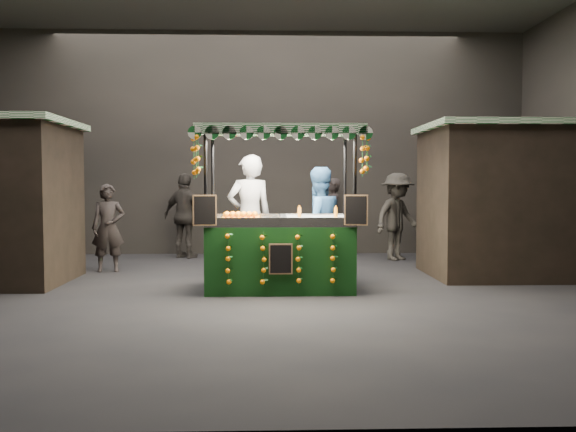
{
  "coord_description": "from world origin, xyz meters",
  "views": [
    {
      "loc": [
        0.22,
        -8.84,
        1.58
      ],
      "look_at": [
        0.53,
        0.77,
        1.08
      ],
      "focal_mm": 38.19,
      "sensor_mm": 36.0,
      "label": 1
    }
  ],
  "objects": [
    {
      "name": "shopper_5",
      "position": [
        4.5,
        3.61,
        0.92
      ],
      "size": [
        0.99,
        1.8,
        1.85
      ],
      "rotation": [
        0.0,
        0.0,
        1.84
      ],
      "color": "#292522",
      "rests_on": "ground"
    },
    {
      "name": "shopper_3",
      "position": [
        2.9,
        3.73,
        0.9
      ],
      "size": [
        1.34,
        1.22,
        1.81
      ],
      "rotation": [
        0.0,
        0.0,
        0.61
      ],
      "color": "#2C2924",
      "rests_on": "ground"
    },
    {
      "name": "shopper_2",
      "position": [
        -1.54,
        4.22,
        0.91
      ],
      "size": [
        1.15,
        0.88,
        1.81
      ],
      "rotation": [
        0.0,
        0.0,
        2.66
      ],
      "color": "#2C2723",
      "rests_on": "ground"
    },
    {
      "name": "vendor_grey",
      "position": [
        -0.09,
        1.32,
        1.03
      ],
      "size": [
        0.86,
        0.68,
        2.06
      ],
      "rotation": [
        0.0,
        0.0,
        3.42
      ],
      "color": "gray",
      "rests_on": "ground"
    },
    {
      "name": "market_hall",
      "position": [
        0.0,
        0.0,
        3.38
      ],
      "size": [
        12.1,
        10.1,
        5.05
      ],
      "color": "black",
      "rests_on": "ground"
    },
    {
      "name": "ground",
      "position": [
        0.0,
        0.0,
        0.0
      ],
      "size": [
        12.0,
        12.0,
        0.0
      ],
      "primitive_type": "plane",
      "color": "black",
      "rests_on": "ground"
    },
    {
      "name": "vendor_blue",
      "position": [
        1.04,
        1.13,
        0.93
      ],
      "size": [
        1.11,
        1.0,
        1.86
      ],
      "rotation": [
        0.0,
        0.0,
        3.55
      ],
      "color": "navy",
      "rests_on": "ground"
    },
    {
      "name": "juice_stall",
      "position": [
        0.41,
        0.21,
        0.75
      ],
      "size": [
        2.49,
        1.46,
        2.41
      ],
      "color": "black",
      "rests_on": "ground"
    },
    {
      "name": "shopper_4",
      "position": [
        -3.93,
        3.02,
        0.97
      ],
      "size": [
        0.96,
        0.63,
        1.95
      ],
      "rotation": [
        0.0,
        0.0,
        3.13
      ],
      "color": "black",
      "rests_on": "ground"
    },
    {
      "name": "neighbour_stall_right",
      "position": [
        4.4,
        1.5,
        1.31
      ],
      "size": [
        3.0,
        2.2,
        2.6
      ],
      "color": "black",
      "rests_on": "ground"
    },
    {
      "name": "shopper_0",
      "position": [
        -2.66,
        2.24,
        0.79
      ],
      "size": [
        0.64,
        0.48,
        1.58
      ],
      "rotation": [
        0.0,
        0.0,
        0.18
      ],
      "color": "black",
      "rests_on": "ground"
    },
    {
      "name": "shopper_1",
      "position": [
        3.84,
        2.11,
        0.77
      ],
      "size": [
        0.93,
        0.85,
        1.54
      ],
      "rotation": [
        0.0,
        0.0,
        -0.46
      ],
      "color": "#2B2723",
      "rests_on": "ground"
    },
    {
      "name": "shopper_6",
      "position": [
        1.64,
        4.6,
        0.85
      ],
      "size": [
        0.48,
        0.66,
        1.71
      ],
      "rotation": [
        0.0,
        0.0,
        -1.46
      ],
      "color": "black",
      "rests_on": "ground"
    }
  ]
}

